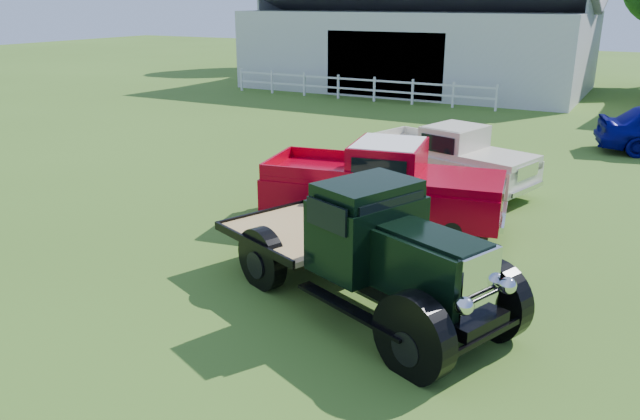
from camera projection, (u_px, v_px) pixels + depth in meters
The scene contains 6 objects.
ground at pixel (278, 283), 11.16m from camera, with size 120.00×120.00×0.00m, color #3F631E.
shed_left at pixel (419, 37), 35.05m from camera, with size 18.80×10.20×5.60m, color #9D9D9D, non-canonical shape.
fence_rail at pixel (356, 88), 31.22m from camera, with size 14.20×0.16×1.20m, color white, non-canonical shape.
vintage_flatbed at pixel (362, 244), 10.02m from camera, with size 5.42×2.15×2.15m, color black, non-canonical shape.
red_pickup at pixel (383, 184), 13.66m from camera, with size 5.32×2.04×1.94m, color #A60016, non-canonical shape.
white_pickup at pixel (450, 158), 16.47m from camera, with size 4.56×1.77×1.67m, color beige, non-canonical shape.
Camera 1 is at (5.52, -8.55, 4.81)m, focal length 35.00 mm.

